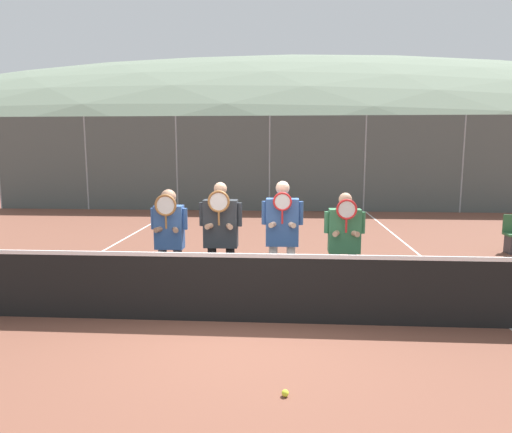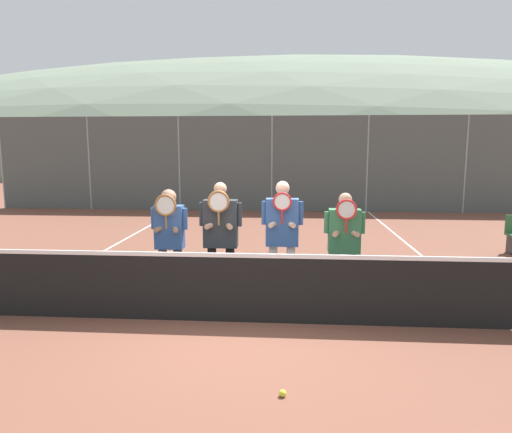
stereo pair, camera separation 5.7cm
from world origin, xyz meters
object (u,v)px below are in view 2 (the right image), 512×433
player_center_left (221,233)px  car_center (362,181)px  car_left_of_center (244,183)px  player_rightmost (344,240)px  tennis_ball_on_court (283,393)px  player_leftmost (169,235)px  car_far_left (134,181)px  player_center_right (282,232)px

player_center_left → car_center: (4.01, 12.84, -0.15)m
car_left_of_center → car_center: bearing=1.2°
car_left_of_center → player_center_left: bearing=-85.7°
player_center_left → player_rightmost: bearing=1.9°
player_rightmost → car_left_of_center: 12.98m
player_center_left → tennis_ball_on_court: bearing=-69.1°
player_rightmost → car_center: car_center is taller
player_leftmost → car_far_left: player_leftmost is taller
player_center_right → tennis_ball_on_court: bearing=-88.7°
player_center_right → car_center: bearing=76.2°
player_leftmost → car_center: bearing=69.3°
tennis_ball_on_court → player_center_left: bearing=110.9°
player_leftmost → car_left_of_center: 12.64m
player_center_right → player_rightmost: size_ratio=1.09×
car_left_of_center → tennis_ball_on_court: 15.39m
player_leftmost → player_center_left: size_ratio=0.94×
player_center_left → player_center_right: player_center_right is taller
player_rightmost → tennis_ball_on_court: size_ratio=24.85×
car_far_left → car_center: size_ratio=0.98×
player_center_left → car_far_left: size_ratio=0.44×
tennis_ball_on_court → player_leftmost: bearing=123.9°
player_center_left → car_center: size_ratio=0.43×
player_leftmost → player_rightmost: player_leftmost is taller
player_center_right → car_center: 13.07m
car_far_left → car_left_of_center: 4.93m
player_rightmost → car_left_of_center: size_ratio=0.39×
player_center_left → car_center: car_center is taller
player_leftmost → car_left_of_center: size_ratio=0.39×
player_leftmost → tennis_ball_on_court: player_leftmost is taller
player_leftmost → player_rightmost: 2.60m
car_left_of_center → tennis_ball_on_court: (1.91, -15.25, -0.83)m
player_center_right → car_left_of_center: (-1.85, 12.60, -0.23)m
car_center → player_leftmost: bearing=-110.7°
player_leftmost → player_center_right: size_ratio=0.93×
player_center_right → player_rightmost: bearing=-5.3°
player_leftmost → car_center: car_center is taller
car_left_of_center → player_leftmost: bearing=-89.3°
car_center → car_left_of_center: bearing=-178.8°
player_center_left → player_rightmost: 1.81m
player_center_right → player_rightmost: player_center_right is taller
player_center_left → car_left_of_center: bearing=94.3°
player_center_right → car_far_left: (-6.75, 13.03, -0.22)m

